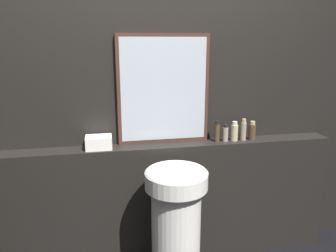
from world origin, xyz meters
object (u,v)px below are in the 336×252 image
at_px(mirror, 164,90).
at_px(body_wash_bottle, 243,130).
at_px(shampoo_bottle, 217,132).
at_px(lotion_bottle, 234,132).
at_px(pedestal_sink, 176,228).
at_px(conditioner_bottle, 225,133).
at_px(towel_stack, 99,142).
at_px(hand_soap_bottle, 252,131).

relative_size(mirror, body_wash_bottle, 4.75).
distance_m(mirror, shampoo_bottle, 0.51).
bearing_deg(lotion_bottle, pedestal_sink, -145.44).
height_order(conditioner_bottle, body_wash_bottle, body_wash_bottle).
xyz_separation_m(towel_stack, body_wash_bottle, (1.07, 0.00, 0.03)).
distance_m(conditioner_bottle, lotion_bottle, 0.07).
height_order(pedestal_sink, lotion_bottle, lotion_bottle).
bearing_deg(pedestal_sink, mirror, 90.39).
bearing_deg(towel_stack, body_wash_bottle, 0.00).
distance_m(conditioner_bottle, body_wash_bottle, 0.14).
relative_size(shampoo_bottle, body_wash_bottle, 0.97).
bearing_deg(hand_soap_bottle, body_wash_bottle, 180.00).
xyz_separation_m(mirror, shampoo_bottle, (0.39, -0.07, -0.32)).
bearing_deg(body_wash_bottle, lotion_bottle, -180.00).
relative_size(towel_stack, lotion_bottle, 1.22).
height_order(lotion_bottle, body_wash_bottle, body_wash_bottle).
bearing_deg(lotion_bottle, mirror, 172.85).
relative_size(towel_stack, hand_soap_bottle, 1.26).
distance_m(pedestal_sink, body_wash_bottle, 0.88).
relative_size(conditioner_bottle, hand_soap_bottle, 0.90).
relative_size(lotion_bottle, body_wash_bottle, 0.90).
bearing_deg(towel_stack, mirror, 8.00).
relative_size(conditioner_bottle, lotion_bottle, 0.87).
bearing_deg(towel_stack, conditioner_bottle, 0.00).
bearing_deg(body_wash_bottle, mirror, 173.70).
relative_size(towel_stack, shampoo_bottle, 1.13).
bearing_deg(shampoo_bottle, hand_soap_bottle, 0.00).
xyz_separation_m(towel_stack, shampoo_bottle, (0.86, 0.00, 0.03)).
relative_size(towel_stack, conditioner_bottle, 1.40).
xyz_separation_m(conditioner_bottle, lotion_bottle, (0.07, -0.00, 0.01)).
bearing_deg(shampoo_bottle, lotion_bottle, -0.00).
bearing_deg(lotion_bottle, shampoo_bottle, 180.00).
bearing_deg(hand_soap_bottle, lotion_bottle, -180.00).
relative_size(pedestal_sink, hand_soap_bottle, 6.14).
height_order(conditioner_bottle, lotion_bottle, lotion_bottle).
height_order(pedestal_sink, body_wash_bottle, body_wash_bottle).
bearing_deg(towel_stack, pedestal_sink, -37.32).
bearing_deg(shampoo_bottle, conditioner_bottle, 0.00).
distance_m(shampoo_bottle, conditioner_bottle, 0.07).
bearing_deg(lotion_bottle, hand_soap_bottle, 0.00).
bearing_deg(hand_soap_bottle, shampoo_bottle, 180.00).
distance_m(conditioner_bottle, hand_soap_bottle, 0.21).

